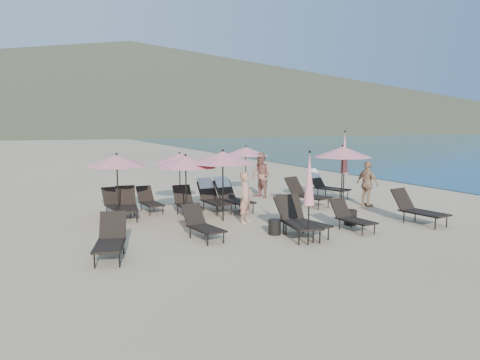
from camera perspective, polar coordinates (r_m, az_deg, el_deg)
name	(u,v)px	position (r m, az deg, el deg)	size (l,w,h in m)	color
ground	(312,230)	(13.86, 8.82, -6.00)	(800.00, 800.00, 0.00)	#D6BA8C
volcanic_headland	(148,86)	(324.42, -11.20, 11.13)	(690.00, 690.00, 55.00)	brown
lounger_0	(111,239)	(11.26, -15.49, -6.90)	(1.07, 1.78, 0.96)	black
lounger_1	(202,224)	(12.58, -4.65, -5.38)	(0.80, 1.58, 0.87)	black
lounger_2	(300,219)	(13.04, 7.32, -4.69)	(0.95, 1.83, 1.01)	black
lounger_3	(297,219)	(12.90, 7.00, -4.71)	(1.03, 1.93, 1.06)	black
lounger_4	(351,217)	(13.93, 13.40, -4.37)	(0.68, 1.52, 0.85)	black
lounger_5	(417,208)	(15.42, 20.81, -3.25)	(0.90, 1.83, 1.01)	black
lounger_6	(116,203)	(16.14, -14.90, -2.77)	(0.76, 1.62, 0.90)	black
lounger_7	(127,204)	(15.68, -13.67, -2.87)	(0.90, 1.78, 0.98)	black
lounger_8	(213,196)	(16.43, -3.36, -1.98)	(0.75, 1.82, 1.11)	black
lounger_9	(231,195)	(16.59, -1.06, -1.83)	(0.93, 1.91, 1.14)	black
lounger_10	(306,193)	(17.58, 8.01, -1.60)	(1.15, 1.91, 1.03)	black
lounger_11	(325,184)	(19.80, 10.33, -0.48)	(1.20, 1.93, 1.14)	black
lounger_12	(187,202)	(15.76, -6.47, -2.72)	(0.68, 1.67, 0.95)	black
lounger_13	(149,201)	(16.60, -10.99, -2.48)	(0.68, 1.51, 0.85)	black
umbrella_open_0	(186,162)	(14.61, -6.64, 2.21)	(1.98, 1.98, 2.14)	black
umbrella_open_1	(223,158)	(14.60, -2.11, 2.75)	(2.12, 2.12, 2.28)	black
umbrella_open_2	(343,152)	(17.27, 12.41, 3.35)	(2.14, 2.14, 2.31)	black
umbrella_open_3	(180,158)	(16.99, -7.38, 2.63)	(1.91, 1.91, 2.05)	black
umbrella_open_4	(246,151)	(19.64, 0.70, 3.53)	(1.99, 1.99, 2.14)	black
umbrella_open_5	(117,161)	(15.14, -14.79, 2.29)	(2.01, 2.01, 2.16)	black
umbrella_closed_0	(309,180)	(11.82, 8.45, 0.03)	(0.28, 0.28, 2.42)	black
umbrella_closed_1	(344,153)	(17.88, 12.61, 3.18)	(0.33, 0.33, 2.80)	black
side_table_0	(275,227)	(13.11, 4.24, -5.73)	(0.36, 0.36, 0.43)	black
side_table_1	(350,217)	(14.66, 13.31, -4.46)	(0.38, 0.38, 0.46)	black
beachgoer_a	(246,197)	(14.50, 0.71, -2.14)	(0.58, 0.38, 1.59)	tan
beachgoer_b	(261,175)	(19.24, 2.57, 0.57)	(0.91, 0.71, 1.87)	#9E6352
beachgoer_c	(367,184)	(17.88, 15.28, -0.45)	(0.99, 0.41, 1.69)	tan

